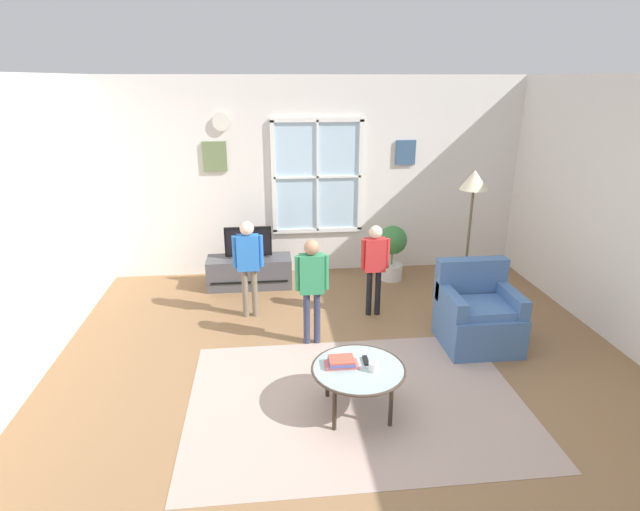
{
  "coord_description": "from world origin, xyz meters",
  "views": [
    {
      "loc": [
        -0.72,
        -3.99,
        2.69
      ],
      "look_at": [
        -0.19,
        0.88,
        0.97
      ],
      "focal_mm": 28.37,
      "sensor_mm": 36.0,
      "label": 1
    }
  ],
  "objects_px": {
    "armchair": "(477,315)",
    "remote_near_books": "(366,361)",
    "person_blue_shirt": "(248,258)",
    "tv_stand": "(250,272)",
    "person_red_shirt": "(375,260)",
    "potted_plant_by_window": "(392,248)",
    "television": "(248,242)",
    "book_stack": "(341,362)",
    "floor_lamp": "(473,195)",
    "coffee_table": "(358,370)",
    "cup": "(374,367)",
    "person_green_shirt": "(312,280)"
  },
  "relations": [
    {
      "from": "coffee_table",
      "to": "person_blue_shirt",
      "type": "xyz_separation_m",
      "value": [
        -0.94,
        1.95,
        0.34
      ]
    },
    {
      "from": "television",
      "to": "potted_plant_by_window",
      "type": "xyz_separation_m",
      "value": [
        1.98,
        0.05,
        -0.18
      ]
    },
    {
      "from": "cup",
      "to": "floor_lamp",
      "type": "distance_m",
      "value": 2.57
    },
    {
      "from": "coffee_table",
      "to": "remote_near_books",
      "type": "xyz_separation_m",
      "value": [
        0.08,
        0.09,
        0.04
      ]
    },
    {
      "from": "floor_lamp",
      "to": "coffee_table",
      "type": "bearing_deg",
      "value": -132.02
    },
    {
      "from": "cup",
      "to": "tv_stand",
      "type": "bearing_deg",
      "value": 110.35
    },
    {
      "from": "armchair",
      "to": "person_red_shirt",
      "type": "bearing_deg",
      "value": 139.78
    },
    {
      "from": "remote_near_books",
      "to": "floor_lamp",
      "type": "height_order",
      "value": "floor_lamp"
    },
    {
      "from": "coffee_table",
      "to": "book_stack",
      "type": "bearing_deg",
      "value": 159.68
    },
    {
      "from": "armchair",
      "to": "potted_plant_by_window",
      "type": "height_order",
      "value": "armchair"
    },
    {
      "from": "television",
      "to": "armchair",
      "type": "bearing_deg",
      "value": -37.11
    },
    {
      "from": "book_stack",
      "to": "remote_near_books",
      "type": "distance_m",
      "value": 0.22
    },
    {
      "from": "armchair",
      "to": "tv_stand",
      "type": "bearing_deg",
      "value": 142.85
    },
    {
      "from": "cup",
      "to": "person_green_shirt",
      "type": "relative_size",
      "value": 0.07
    },
    {
      "from": "potted_plant_by_window",
      "to": "person_green_shirt",
      "type": "bearing_deg",
      "value": -127.0
    },
    {
      "from": "book_stack",
      "to": "remote_near_books",
      "type": "relative_size",
      "value": 1.97
    },
    {
      "from": "person_red_shirt",
      "to": "television",
      "type": "bearing_deg",
      "value": 145.02
    },
    {
      "from": "book_stack",
      "to": "potted_plant_by_window",
      "type": "relative_size",
      "value": 0.35
    },
    {
      "from": "remote_near_books",
      "to": "person_blue_shirt",
      "type": "xyz_separation_m",
      "value": [
        -1.02,
        1.85,
        0.31
      ]
    },
    {
      "from": "floor_lamp",
      "to": "potted_plant_by_window",
      "type": "bearing_deg",
      "value": 117.99
    },
    {
      "from": "armchair",
      "to": "potted_plant_by_window",
      "type": "bearing_deg",
      "value": 103.59
    },
    {
      "from": "armchair",
      "to": "book_stack",
      "type": "distance_m",
      "value": 1.88
    },
    {
      "from": "coffee_table",
      "to": "person_green_shirt",
      "type": "xyz_separation_m",
      "value": [
        -0.28,
        1.21,
        0.34
      ]
    },
    {
      "from": "tv_stand",
      "to": "armchair",
      "type": "distance_m",
      "value": 3.06
    },
    {
      "from": "coffee_table",
      "to": "person_red_shirt",
      "type": "xyz_separation_m",
      "value": [
        0.52,
        1.83,
        0.3
      ]
    },
    {
      "from": "person_red_shirt",
      "to": "potted_plant_by_window",
      "type": "distance_m",
      "value": 1.22
    },
    {
      "from": "television",
      "to": "person_green_shirt",
      "type": "height_order",
      "value": "person_green_shirt"
    },
    {
      "from": "remote_near_books",
      "to": "person_blue_shirt",
      "type": "height_order",
      "value": "person_blue_shirt"
    },
    {
      "from": "remote_near_books",
      "to": "person_green_shirt",
      "type": "bearing_deg",
      "value": 107.59
    },
    {
      "from": "tv_stand",
      "to": "person_red_shirt",
      "type": "distance_m",
      "value": 1.88
    },
    {
      "from": "tv_stand",
      "to": "person_green_shirt",
      "type": "xyz_separation_m",
      "value": [
        0.7,
        -1.66,
        0.52
      ]
    },
    {
      "from": "floor_lamp",
      "to": "person_blue_shirt",
      "type": "bearing_deg",
      "value": 176.45
    },
    {
      "from": "cup",
      "to": "person_red_shirt",
      "type": "distance_m",
      "value": 1.94
    },
    {
      "from": "tv_stand",
      "to": "television",
      "type": "distance_m",
      "value": 0.43
    },
    {
      "from": "coffee_table",
      "to": "person_red_shirt",
      "type": "relative_size",
      "value": 0.72
    },
    {
      "from": "armchair",
      "to": "remote_near_books",
      "type": "xyz_separation_m",
      "value": [
        -1.39,
        -0.93,
        0.1
      ]
    },
    {
      "from": "cup",
      "to": "armchair",
      "type": "bearing_deg",
      "value": 38.72
    },
    {
      "from": "potted_plant_by_window",
      "to": "floor_lamp",
      "type": "xyz_separation_m",
      "value": [
        0.6,
        -1.13,
        0.99
      ]
    },
    {
      "from": "coffee_table",
      "to": "floor_lamp",
      "type": "relative_size",
      "value": 0.46
    },
    {
      "from": "coffee_table",
      "to": "book_stack",
      "type": "relative_size",
      "value": 2.88
    },
    {
      "from": "armchair",
      "to": "book_stack",
      "type": "relative_size",
      "value": 3.15
    },
    {
      "from": "person_blue_shirt",
      "to": "cup",
      "type": "bearing_deg",
      "value": -62.14
    },
    {
      "from": "cup",
      "to": "person_green_shirt",
      "type": "xyz_separation_m",
      "value": [
        -0.39,
        1.27,
        0.27
      ]
    },
    {
      "from": "cup",
      "to": "floor_lamp",
      "type": "bearing_deg",
      "value": 50.99
    },
    {
      "from": "armchair",
      "to": "television",
      "type": "bearing_deg",
      "value": 142.89
    },
    {
      "from": "person_green_shirt",
      "to": "person_blue_shirt",
      "type": "bearing_deg",
      "value": 132.4
    },
    {
      "from": "tv_stand",
      "to": "coffee_table",
      "type": "distance_m",
      "value": 3.04
    },
    {
      "from": "armchair",
      "to": "book_stack",
      "type": "height_order",
      "value": "armchair"
    },
    {
      "from": "tv_stand",
      "to": "book_stack",
      "type": "height_order",
      "value": "book_stack"
    },
    {
      "from": "remote_near_books",
      "to": "person_red_shirt",
      "type": "height_order",
      "value": "person_red_shirt"
    }
  ]
}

